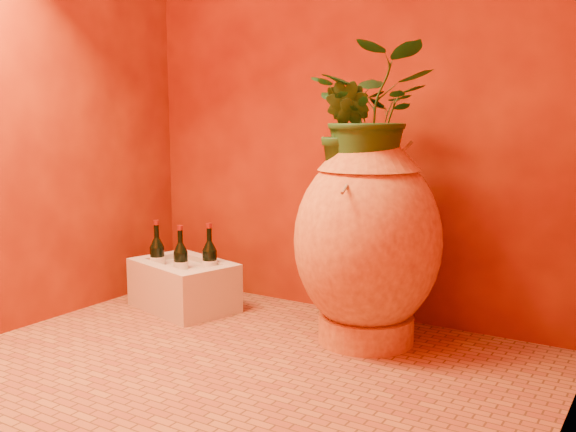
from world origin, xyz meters
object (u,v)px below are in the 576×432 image
Objects in this scene: wine_bottle_b at (181,264)px; wall_tap at (380,177)px; wine_bottle_c at (157,259)px; stone_basin at (184,286)px; amphora at (367,240)px; wine_bottle_a at (210,263)px.

wall_tap is (0.99, 0.40, 0.49)m from wine_bottle_b.
wine_bottle_b is 0.18m from wine_bottle_c.
wine_bottle_c is at bearing -167.03° from stone_basin.
wine_bottle_c is (-1.24, -0.09, -0.22)m from amphora.
amphora is at bearing -76.16° from wall_tap.
wine_bottle_c is (-0.16, -0.04, 0.14)m from stone_basin.
wall_tap is at bearing 103.84° from amphora.
wine_bottle_a is 1.04m from wall_tap.
wine_bottle_b is at bearing -143.98° from wine_bottle_a.
wine_bottle_a is at bearing -160.25° from wall_tap.
wall_tap reaches higher than wine_bottle_b.
wall_tap is (1.16, 0.39, 0.49)m from wine_bottle_c.
wine_bottle_a reaches higher than wine_bottle_b.
wall_tap is at bearing 18.73° from wine_bottle_c.
wall_tap is at bearing 22.10° from wine_bottle_b.
wine_bottle_a is 0.16m from wine_bottle_b.
wine_bottle_a is (-0.93, -0.01, -0.22)m from amphora.
wall_tap is (1.01, 0.36, 0.63)m from stone_basin.
wall_tap is (-0.07, 0.30, 0.27)m from amphora.
stone_basin is 1.96× the size of wine_bottle_b.
wine_bottle_c reaches higher than wine_bottle_b.
wine_bottle_a is 0.99× the size of wine_bottle_c.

